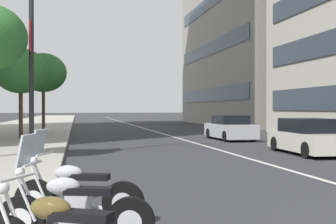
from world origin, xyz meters
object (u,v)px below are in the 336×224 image
object	(u,v)px
car_following_behind	(309,137)
motorcycle_by_sign_pole	(76,194)
street_lamp_with_banners	(40,15)
street_tree_far_plaza	(21,71)
motorcycle_nearest_camera	(73,212)
car_lead_in_lane	(230,128)
street_tree_by_lamp_post	(43,73)

from	to	relation	value
car_following_behind	motorcycle_by_sign_pole	bearing A→B (deg)	136.21
street_lamp_with_banners	street_tree_far_plaza	bearing A→B (deg)	11.45
motorcycle_by_sign_pole	car_following_behind	xyz separation A→B (m)	(8.71, -9.22, 0.23)
motorcycle_nearest_camera	car_lead_in_lane	world-z (taller)	motorcycle_nearest_camera
motorcycle_by_sign_pole	street_tree_far_plaza	distance (m)	18.58
motorcycle_by_sign_pole	car_lead_in_lane	size ratio (longest dim) A/B	0.47
motorcycle_by_sign_pole	street_tree_far_plaza	bearing A→B (deg)	-61.23
motorcycle_by_sign_pole	street_lamp_with_banners	world-z (taller)	street_lamp_with_banners
motorcycle_nearest_camera	street_tree_far_plaza	bearing A→B (deg)	-64.81
motorcycle_nearest_camera	car_lead_in_lane	bearing A→B (deg)	-99.89
motorcycle_by_sign_pole	car_lead_in_lane	distance (m)	19.13
motorcycle_by_sign_pole	street_tree_far_plaza	xyz separation A→B (m)	(18.00, 3.03, 3.48)
car_following_behind	street_tree_far_plaza	world-z (taller)	street_tree_far_plaza
car_lead_in_lane	street_tree_by_lamp_post	world-z (taller)	street_tree_by_lamp_post
motorcycle_nearest_camera	street_lamp_with_banners	world-z (taller)	street_lamp_with_banners
car_following_behind	street_tree_by_lamp_post	size ratio (longest dim) A/B	0.79
motorcycle_nearest_camera	street_lamp_with_banners	xyz separation A→B (m)	(10.68, 1.27, 4.87)
car_following_behind	street_tree_by_lamp_post	xyz separation A→B (m)	(15.59, 11.50, 3.69)
motorcycle_nearest_camera	street_lamp_with_banners	bearing A→B (deg)	-66.89
street_tree_by_lamp_post	car_following_behind	bearing A→B (deg)	-143.58
motorcycle_nearest_camera	street_tree_by_lamp_post	size ratio (longest dim) A/B	0.37
car_following_behind	street_lamp_with_banners	size ratio (longest dim) A/B	0.50
car_following_behind	street_tree_far_plaza	size ratio (longest dim) A/B	0.87
motorcycle_by_sign_pole	street_lamp_with_banners	bearing A→B (deg)	-62.92
car_following_behind	street_tree_by_lamp_post	bearing A→B (deg)	39.26
motorcycle_by_sign_pole	street_tree_far_plaza	size ratio (longest dim) A/B	0.41
motorcycle_nearest_camera	car_lead_in_lane	distance (m)	20.18
motorcycle_nearest_camera	street_lamp_with_banners	size ratio (longest dim) A/B	0.24
motorcycle_by_sign_pole	motorcycle_nearest_camera	bearing A→B (deg)	106.78
street_tree_far_plaza	motorcycle_nearest_camera	bearing A→B (deg)	-171.14
car_lead_in_lane	motorcycle_nearest_camera	bearing A→B (deg)	152.82
car_lead_in_lane	car_following_behind	bearing A→B (deg)	-178.51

